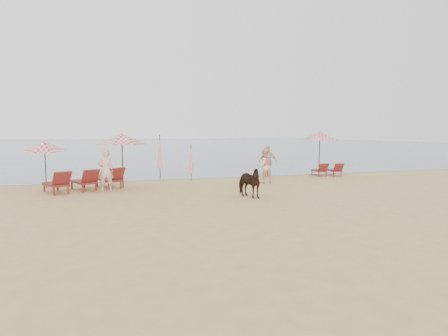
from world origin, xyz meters
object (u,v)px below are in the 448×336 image
at_px(umbrella_closed_right, 191,159).
at_px(cow, 248,182).
at_px(lounger_cluster_right, 328,170).
at_px(umbrella_open_left_b, 45,146).
at_px(umbrella_open_left_a, 122,139).
at_px(lounger_cluster_left, 85,180).
at_px(beachgoer_right_b, 268,162).
at_px(umbrella_closed_left, 160,151).
at_px(beachgoer_right_a, 264,166).
at_px(umbrella_open_right, 320,136).
at_px(beachgoer_left, 106,170).

height_order(umbrella_closed_right, cow, umbrella_closed_right).
distance_m(lounger_cluster_right, umbrella_open_left_b, 16.08).
height_order(lounger_cluster_right, umbrella_open_left_a, umbrella_open_left_a).
relative_size(lounger_cluster_left, umbrella_closed_right, 1.83).
distance_m(lounger_cluster_right, beachgoer_right_b, 3.95).
bearing_deg(umbrella_closed_left, lounger_cluster_left, -134.84).
relative_size(lounger_cluster_right, umbrella_open_left_a, 0.66).
height_order(umbrella_closed_left, cow, umbrella_closed_left).
xyz_separation_m(beachgoer_right_a, beachgoer_right_b, (1.23, 2.28, 0.03)).
bearing_deg(beachgoer_right_a, cow, 52.05).
relative_size(umbrella_open_right, umbrella_closed_right, 1.36).
bearing_deg(beachgoer_right_b, lounger_cluster_right, -177.18).
bearing_deg(umbrella_closed_left, umbrella_closed_right, -53.59).
bearing_deg(umbrella_open_left_b, cow, -32.75).
bearing_deg(umbrella_open_left_a, beachgoer_right_b, 27.30).
height_order(beachgoer_left, beachgoer_right_a, beachgoer_left).
height_order(cow, beachgoer_right_a, beachgoer_right_a).
distance_m(umbrella_closed_left, cow, 8.30).
bearing_deg(umbrella_closed_left, beachgoer_right_b, -14.99).
relative_size(beachgoer_right_a, beachgoer_right_b, 0.97).
xyz_separation_m(umbrella_open_left_a, umbrella_open_right, (11.84, 1.68, 0.11)).
distance_m(umbrella_open_right, umbrella_closed_left, 9.81).
bearing_deg(beachgoer_right_b, beachgoer_left, 24.07).
bearing_deg(beachgoer_right_a, lounger_cluster_right, -165.85).
bearing_deg(beachgoer_left, umbrella_open_left_b, -36.08).
bearing_deg(beachgoer_left, umbrella_closed_right, -154.08).
bearing_deg(umbrella_open_right, beachgoer_right_a, -147.36).
distance_m(umbrella_open_left_b, umbrella_closed_left, 6.36).
bearing_deg(beachgoer_left, lounger_cluster_right, -171.79).
relative_size(umbrella_open_left_b, umbrella_closed_right, 1.17).
distance_m(umbrella_closed_right, beachgoer_right_a, 4.06).
xyz_separation_m(umbrella_open_left_b, cow, (8.50, -5.36, -1.42)).
distance_m(lounger_cluster_left, umbrella_open_left_a, 2.57).
xyz_separation_m(umbrella_open_left_a, cow, (4.91, -4.23, -1.74)).
relative_size(umbrella_open_left_a, umbrella_open_left_b, 1.12).
xyz_separation_m(lounger_cluster_left, umbrella_open_left_b, (-1.90, 1.52, 1.57)).
height_order(lounger_cluster_left, beachgoer_right_a, beachgoer_right_a).
relative_size(umbrella_closed_right, beachgoer_right_b, 1.07).
bearing_deg(beachgoer_right_a, umbrella_closed_right, -35.55).
bearing_deg(umbrella_closed_left, beachgoer_right_a, -38.27).
distance_m(beachgoer_left, beachgoer_right_b, 9.66).
bearing_deg(umbrella_closed_left, cow, -71.26).
relative_size(umbrella_open_left_b, beachgoer_left, 1.22).
bearing_deg(umbrella_open_left_a, umbrella_closed_right, 37.79).
bearing_deg(umbrella_open_left_a, lounger_cluster_left, -152.39).
xyz_separation_m(lounger_cluster_right, beachgoer_left, (-13.17, -2.35, 0.59)).
bearing_deg(umbrella_closed_right, umbrella_closed_left, 126.41).
height_order(umbrella_closed_right, beachgoer_right_b, umbrella_closed_right).
height_order(lounger_cluster_left, beachgoer_right_b, beachgoer_right_b).
bearing_deg(lounger_cluster_right, beachgoer_left, -161.43).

